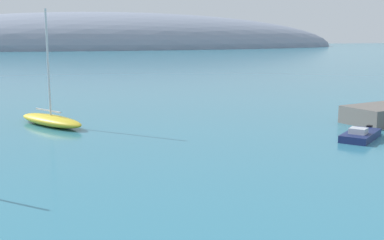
# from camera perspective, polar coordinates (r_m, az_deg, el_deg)

# --- Properties ---
(distant_ridge) EXTENTS (250.79, 80.99, 35.35)m
(distant_ridge) POSITION_cam_1_polar(r_m,az_deg,el_deg) (251.93, -9.55, 8.31)
(distant_ridge) COLOR gray
(distant_ridge) RESTS_ON ground
(sailboat_yellow_mid_mooring) EXTENTS (5.73, 7.60, 9.37)m
(sailboat_yellow_mid_mooring) POSITION_cam_1_polar(r_m,az_deg,el_deg) (41.39, -16.17, 0.06)
(sailboat_yellow_mid_mooring) COLOR yellow
(sailboat_yellow_mid_mooring) RESTS_ON water
(motorboat_navy_outer) EXTENTS (4.59, 4.16, 0.91)m
(motorboat_navy_outer) POSITION_cam_1_polar(r_m,az_deg,el_deg) (36.81, 19.09, -1.66)
(motorboat_navy_outer) COLOR navy
(motorboat_navy_outer) RESTS_ON water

